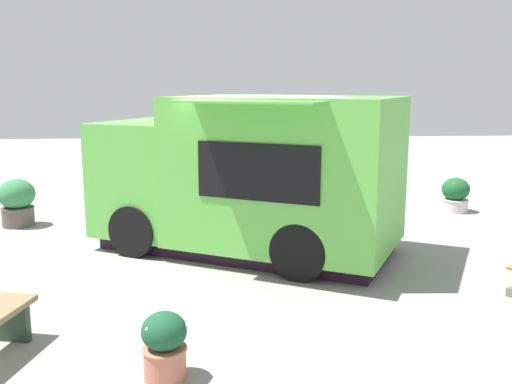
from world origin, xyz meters
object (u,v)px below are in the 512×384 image
object	(u,v)px
food_truck	(251,178)
planter_flowering_near	(165,345)
planter_flowering_side	(455,195)
planter_flowering_far	(17,201)

from	to	relation	value
food_truck	planter_flowering_near	distance (m)	4.23
food_truck	planter_flowering_side	bearing A→B (deg)	-60.37
food_truck	planter_flowering_near	bearing A→B (deg)	165.18
planter_flowering_side	planter_flowering_near	bearing A→B (deg)	139.79
food_truck	planter_flowering_far	world-z (taller)	food_truck
planter_flowering_near	planter_flowering_far	size ratio (longest dim) A/B	0.71
food_truck	planter_flowering_near	size ratio (longest dim) A/B	8.10
planter_flowering_near	planter_flowering_far	distance (m)	6.79
planter_flowering_near	planter_flowering_side	size ratio (longest dim) A/B	0.88
food_truck	planter_flowering_far	size ratio (longest dim) A/B	5.71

